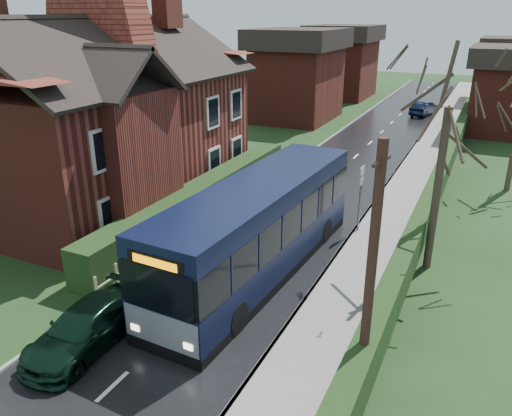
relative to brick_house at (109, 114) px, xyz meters
The scene contains 17 objects.
ground 10.87m from the brick_house, 28.67° to the right, with size 140.00×140.00×0.00m, color #25421C.
road 11.07m from the brick_house, 30.89° to the left, with size 6.00×100.00×0.02m, color black.
pavement 14.64m from the brick_house, 21.92° to the left, with size 2.50×100.00×0.14m, color slate.
kerb_right 13.59m from the brick_house, 23.91° to the left, with size 0.12×100.00×0.14m, color gray.
kerb_left 8.85m from the brick_house, 42.59° to the left, with size 0.12×100.00×0.10m, color gray.
front_hedge 6.02m from the brick_house, ahead, with size 1.20×16.00×1.60m, color black.
picket_fence 6.83m from the brick_house, ahead, with size 0.10×16.00×0.90m, color gray, non-canonical shape.
right_wall_hedge 15.80m from the brick_house, 19.77° to the left, with size 0.60×50.00×1.80m.
brick_house is the anchor object (origin of this frame).
bus 10.58m from the brick_house, 21.30° to the right, with size 3.17×11.40×3.43m.
car_silver 8.03m from the brick_house, ahead, with size 1.63×4.05×1.38m, color #B2B1B6.
car_green 12.54m from the brick_house, 54.35° to the right, with size 1.69×4.16×1.21m, color black.
car_distant 31.82m from the brick_house, 70.14° to the left, with size 1.36×3.89×1.28m, color black.
bus_stop_sign 12.23m from the brick_house, ahead, with size 0.09×0.45×3.01m.
telegraph_pole 16.98m from the brick_house, 30.96° to the right, with size 0.23×0.85×6.59m.
tree_right_near 15.19m from the brick_house, ahead, with size 3.93×3.93×8.48m.
tree_house_side 10.01m from the brick_house, 105.55° to the left, with size 4.25×4.25×9.65m.
Camera 1 is at (7.60, -13.58, 8.86)m, focal length 35.00 mm.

